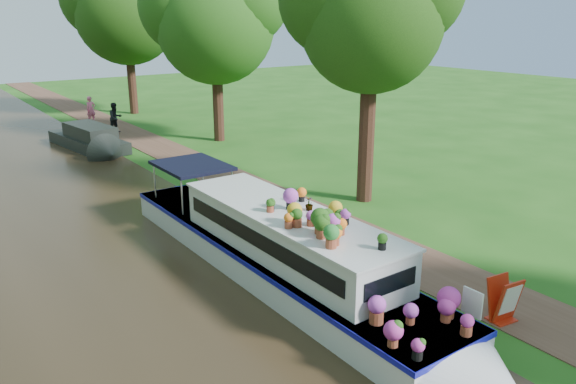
% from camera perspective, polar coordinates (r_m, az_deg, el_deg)
% --- Properties ---
extents(ground, '(100.00, 100.00, 0.00)m').
position_cam_1_polar(ground, '(16.05, 5.06, -6.05)').
color(ground, '#1D5014').
rests_on(ground, ground).
extents(canal_water, '(10.00, 100.00, 0.02)m').
position_cam_1_polar(canal_water, '(13.31, -15.44, -11.85)').
color(canal_water, black).
rests_on(canal_water, ground).
extents(towpath, '(2.20, 100.00, 0.03)m').
position_cam_1_polar(towpath, '(16.79, 8.19, -5.01)').
color(towpath, '#4F3325').
rests_on(towpath, ground).
extents(plant_boat, '(2.29, 13.52, 2.29)m').
position_cam_1_polar(plant_boat, '(13.91, -0.01, -5.98)').
color(plant_boat, silver).
rests_on(plant_boat, canal_water).
extents(tree_near_overhang, '(5.52, 5.28, 8.99)m').
position_cam_1_polar(tree_near_overhang, '(19.53, 8.36, 17.95)').
color(tree_near_overhang, black).
rests_on(tree_near_overhang, ground).
extents(tree_near_mid, '(6.90, 6.60, 9.40)m').
position_cam_1_polar(tree_near_mid, '(29.75, -7.55, 17.46)').
color(tree_near_mid, black).
rests_on(tree_near_mid, ground).
extents(tree_near_far, '(7.59, 7.26, 10.30)m').
position_cam_1_polar(tree_near_far, '(39.61, -16.25, 17.81)').
color(tree_near_far, black).
rests_on(tree_near_far, ground).
extents(second_boat, '(2.50, 6.55, 1.23)m').
position_cam_1_polar(second_boat, '(29.62, -19.44, 5.05)').
color(second_boat, black).
rests_on(second_boat, canal_water).
extents(sandwich_board, '(0.65, 0.57, 1.00)m').
position_cam_1_polar(sandwich_board, '(13.22, 21.10, -10.35)').
color(sandwich_board, red).
rests_on(sandwich_board, towpath).
extents(pedestrian_pink, '(0.66, 0.49, 1.63)m').
position_cam_1_polar(pedestrian_pink, '(36.91, -19.39, 7.89)').
color(pedestrian_pink, '#CD5471').
rests_on(pedestrian_pink, towpath).
extents(pedestrian_dark, '(0.97, 0.85, 1.70)m').
position_cam_1_polar(pedestrian_dark, '(33.33, -17.13, 7.22)').
color(pedestrian_dark, black).
rests_on(pedestrian_dark, towpath).
extents(verge_plant, '(0.42, 0.38, 0.43)m').
position_cam_1_polar(verge_plant, '(16.52, 0.66, -4.46)').
color(verge_plant, '#38681F').
rests_on(verge_plant, ground).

